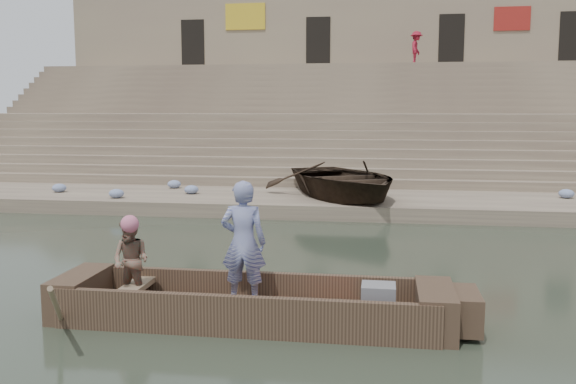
% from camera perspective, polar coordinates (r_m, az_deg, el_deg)
% --- Properties ---
extents(ground, '(120.00, 120.00, 0.00)m').
position_cam_1_polar(ground, '(11.19, -0.20, -8.00)').
color(ground, '#273225').
rests_on(ground, ground).
extents(lower_landing, '(32.00, 4.00, 0.40)m').
position_cam_1_polar(lower_landing, '(18.93, 3.56, -0.99)').
color(lower_landing, gray).
rests_on(lower_landing, ground).
extents(mid_landing, '(32.00, 3.00, 2.80)m').
position_cam_1_polar(mid_landing, '(26.25, 5.07, 3.99)').
color(mid_landing, gray).
rests_on(mid_landing, ground).
extents(upper_landing, '(32.00, 3.00, 5.20)m').
position_cam_1_polar(upper_landing, '(33.20, 5.88, 6.78)').
color(upper_landing, gray).
rests_on(upper_landing, ground).
extents(ghat_steps, '(32.00, 11.00, 5.20)m').
position_cam_1_polar(ghat_steps, '(27.92, 5.30, 5.01)').
color(ghat_steps, gray).
rests_on(ghat_steps, ground).
extents(building_wall, '(32.00, 5.07, 11.20)m').
position_cam_1_polar(building_wall, '(37.28, 6.26, 11.46)').
color(building_wall, gray).
rests_on(building_wall, ground).
extents(main_rowboat, '(5.00, 1.30, 0.22)m').
position_cam_1_polar(main_rowboat, '(9.10, -3.41, -10.95)').
color(main_rowboat, brown).
rests_on(main_rowboat, ground).
extents(rowboat_trim, '(6.04, 2.63, 1.87)m').
position_cam_1_polar(rowboat_trim, '(9.00, -2.11, -9.85)').
color(rowboat_trim, brown).
rests_on(rowboat_trim, ground).
extents(standing_man, '(0.66, 0.44, 1.78)m').
position_cam_1_polar(standing_man, '(9.01, -4.04, -4.57)').
color(standing_man, navy).
rests_on(standing_man, main_rowboat).
extents(rowing_man, '(0.67, 0.58, 1.20)m').
position_cam_1_polar(rowing_man, '(9.43, -13.98, -6.05)').
color(rowing_man, '#28785D').
rests_on(rowing_man, main_rowboat).
extents(television, '(0.46, 0.42, 0.40)m').
position_cam_1_polar(television, '(8.82, 8.08, -9.51)').
color(television, slate).
rests_on(television, main_rowboat).
extents(beached_rowboat, '(5.73, 6.37, 1.09)m').
position_cam_1_polar(beached_rowboat, '(18.62, 4.97, 1.15)').
color(beached_rowboat, '#2D2116').
rests_on(beached_rowboat, lower_landing).
extents(pedestrian, '(0.83, 1.18, 1.66)m').
position_cam_1_polar(pedestrian, '(33.10, 11.50, 12.61)').
color(pedestrian, maroon).
rests_on(pedestrian, upper_landing).
extents(cloth_bundles, '(15.82, 2.93, 0.26)m').
position_cam_1_polar(cloth_bundles, '(19.54, -6.35, 0.22)').
color(cloth_bundles, '#3F5999').
rests_on(cloth_bundles, lower_landing).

